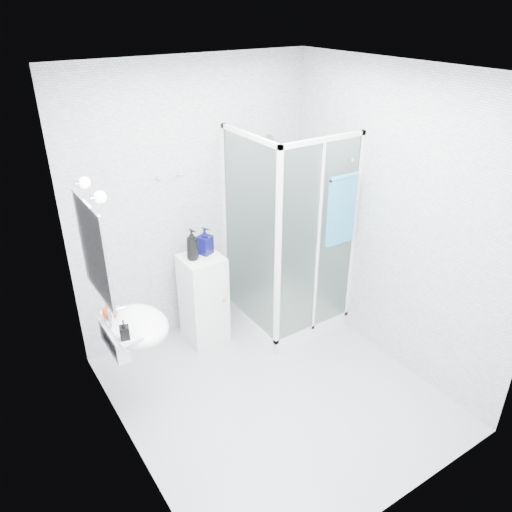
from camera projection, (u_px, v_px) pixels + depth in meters
room at (277, 258)px, 3.66m from camera, size 2.40×2.60×2.60m
shower_enclosure at (285, 287)px, 4.95m from camera, size 0.90×0.95×2.00m
wall_basin at (134, 328)px, 3.75m from camera, size 0.46×0.56×0.35m
mirror at (93, 251)px, 3.32m from camera, size 0.02×0.60×0.70m
vanity_lights at (91, 190)px, 3.15m from camera, size 0.10×0.40×0.08m
wall_hooks at (170, 177)px, 4.32m from camera, size 0.23×0.06×0.03m
storage_cabinet at (204, 299)px, 4.76m from camera, size 0.37×0.39×0.89m
hand_towel at (342, 208)px, 4.37m from camera, size 0.30×0.04×0.65m
shampoo_bottle_a at (192, 244)px, 4.46m from camera, size 0.13×0.13×0.29m
shampoo_bottle_b at (205, 241)px, 4.56m from camera, size 0.15×0.16×0.26m
soap_dispenser_orange at (110, 309)px, 3.71m from camera, size 0.15×0.15×0.15m
soap_dispenser_black at (124, 330)px, 3.48m from camera, size 0.08×0.08×0.15m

